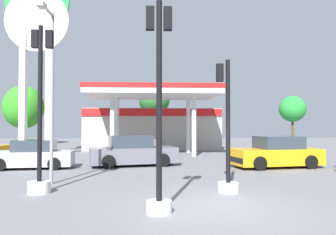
{
  "coord_description": "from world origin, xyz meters",
  "views": [
    {
      "loc": [
        -1.75,
        -8.33,
        2.11
      ],
      "look_at": [
        -0.64,
        10.65,
        2.57
      ],
      "focal_mm": 34.48,
      "sensor_mm": 36.0,
      "label": 1
    }
  ],
  "objects_px": {
    "tree_2": "(292,109)",
    "corner_streetlamp": "(50,78)",
    "car_3": "(276,153)",
    "traffic_signal_0": "(40,133)",
    "tree_0": "(24,107)",
    "station_pole_sign": "(37,36)",
    "traffic_signal_3": "(227,150)",
    "car_4": "(32,155)",
    "tree_1": "(154,101)",
    "car_0": "(133,152)",
    "traffic_signal_1": "(159,123)"
  },
  "relations": [
    {
      "from": "tree_2",
      "to": "corner_streetlamp",
      "type": "xyz_separation_m",
      "value": [
        -20.24,
        -25.06,
        -0.23
      ]
    },
    {
      "from": "car_3",
      "to": "tree_2",
      "type": "xyz_separation_m",
      "value": [
        10.35,
        20.81,
        3.3
      ]
    },
    {
      "from": "traffic_signal_0",
      "to": "tree_0",
      "type": "bearing_deg",
      "value": 111.84
    },
    {
      "from": "tree_0",
      "to": "station_pole_sign",
      "type": "bearing_deg",
      "value": -66.0
    },
    {
      "from": "traffic_signal_3",
      "to": "tree_2",
      "type": "xyz_separation_m",
      "value": [
        14.26,
        26.6,
        2.69
      ]
    },
    {
      "from": "car_4",
      "to": "tree_1",
      "type": "height_order",
      "value": "tree_1"
    },
    {
      "from": "car_3",
      "to": "car_0",
      "type": "bearing_deg",
      "value": 171.27
    },
    {
      "from": "tree_1",
      "to": "tree_2",
      "type": "xyz_separation_m",
      "value": [
        16.14,
        -0.93,
        -0.96
      ]
    },
    {
      "from": "station_pole_sign",
      "to": "car_4",
      "type": "height_order",
      "value": "station_pole_sign"
    },
    {
      "from": "station_pole_sign",
      "to": "traffic_signal_1",
      "type": "distance_m",
      "value": 18.08
    },
    {
      "from": "traffic_signal_3",
      "to": "tree_2",
      "type": "distance_m",
      "value": 30.31
    },
    {
      "from": "car_3",
      "to": "traffic_signal_3",
      "type": "relative_size",
      "value": 1.1
    },
    {
      "from": "corner_streetlamp",
      "to": "traffic_signal_1",
      "type": "bearing_deg",
      "value": -45.33
    },
    {
      "from": "tree_1",
      "to": "corner_streetlamp",
      "type": "distance_m",
      "value": 26.34
    },
    {
      "from": "traffic_signal_0",
      "to": "corner_streetlamp",
      "type": "height_order",
      "value": "corner_streetlamp"
    },
    {
      "from": "traffic_signal_0",
      "to": "tree_2",
      "type": "distance_m",
      "value": 33.26
    },
    {
      "from": "station_pole_sign",
      "to": "car_3",
      "type": "distance_m",
      "value": 17.54
    },
    {
      "from": "tree_1",
      "to": "corner_streetlamp",
      "type": "bearing_deg",
      "value": -98.96
    },
    {
      "from": "corner_streetlamp",
      "to": "car_4",
      "type": "bearing_deg",
      "value": 115.89
    },
    {
      "from": "tree_0",
      "to": "corner_streetlamp",
      "type": "relative_size",
      "value": 1.04
    },
    {
      "from": "car_4",
      "to": "corner_streetlamp",
      "type": "xyz_separation_m",
      "value": [
        2.2,
        -4.53,
        3.14
      ]
    },
    {
      "from": "tree_0",
      "to": "corner_streetlamp",
      "type": "distance_m",
      "value": 26.27
    },
    {
      "from": "station_pole_sign",
      "to": "traffic_signal_0",
      "type": "bearing_deg",
      "value": -70.5
    },
    {
      "from": "tree_2",
      "to": "car_0",
      "type": "bearing_deg",
      "value": -131.75
    },
    {
      "from": "car_4",
      "to": "corner_streetlamp",
      "type": "height_order",
      "value": "corner_streetlamp"
    },
    {
      "from": "car_0",
      "to": "traffic_signal_3",
      "type": "relative_size",
      "value": 1.13
    },
    {
      "from": "tree_2",
      "to": "traffic_signal_0",
      "type": "bearing_deg",
      "value": -127.35
    },
    {
      "from": "traffic_signal_1",
      "to": "corner_streetlamp",
      "type": "bearing_deg",
      "value": 134.67
    },
    {
      "from": "traffic_signal_1",
      "to": "tree_0",
      "type": "relative_size",
      "value": 0.8
    },
    {
      "from": "traffic_signal_1",
      "to": "tree_0",
      "type": "distance_m",
      "value": 31.35
    },
    {
      "from": "traffic_signal_0",
      "to": "corner_streetlamp",
      "type": "relative_size",
      "value": 0.85
    },
    {
      "from": "traffic_signal_1",
      "to": "traffic_signal_0",
      "type": "bearing_deg",
      "value": 145.83
    },
    {
      "from": "car_0",
      "to": "traffic_signal_0",
      "type": "bearing_deg",
      "value": -110.89
    },
    {
      "from": "car_0",
      "to": "traffic_signal_0",
      "type": "height_order",
      "value": "traffic_signal_0"
    },
    {
      "from": "car_3",
      "to": "traffic_signal_1",
      "type": "relative_size",
      "value": 0.89
    },
    {
      "from": "traffic_signal_0",
      "to": "car_4",
      "type": "bearing_deg",
      "value": 111.51
    },
    {
      "from": "tree_1",
      "to": "car_3",
      "type": "bearing_deg",
      "value": -75.08
    },
    {
      "from": "car_3",
      "to": "tree_1",
      "type": "xyz_separation_m",
      "value": [
        -5.79,
        21.74,
        4.26
      ]
    },
    {
      "from": "station_pole_sign",
      "to": "tree_2",
      "type": "bearing_deg",
      "value": 29.53
    },
    {
      "from": "tree_2",
      "to": "station_pole_sign",
      "type": "bearing_deg",
      "value": -150.47
    },
    {
      "from": "tree_2",
      "to": "traffic_signal_3",
      "type": "bearing_deg",
      "value": -118.2
    },
    {
      "from": "traffic_signal_3",
      "to": "tree_0",
      "type": "xyz_separation_m",
      "value": [
        -16.12,
        25.78,
        2.76
      ]
    },
    {
      "from": "car_0",
      "to": "tree_0",
      "type": "distance_m",
      "value": 23.05
    },
    {
      "from": "traffic_signal_0",
      "to": "tree_2",
      "type": "height_order",
      "value": "tree_2"
    },
    {
      "from": "car_0",
      "to": "tree_2",
      "type": "height_order",
      "value": "tree_2"
    },
    {
      "from": "traffic_signal_0",
      "to": "corner_streetlamp",
      "type": "bearing_deg",
      "value": 94.65
    },
    {
      "from": "station_pole_sign",
      "to": "tree_0",
      "type": "distance_m",
      "value": 14.94
    },
    {
      "from": "traffic_signal_0",
      "to": "tree_0",
      "type": "xyz_separation_m",
      "value": [
        -10.24,
        25.56,
        2.21
      ]
    },
    {
      "from": "station_pole_sign",
      "to": "tree_1",
      "type": "relative_size",
      "value": 1.96
    },
    {
      "from": "tree_1",
      "to": "corner_streetlamp",
      "type": "height_order",
      "value": "tree_1"
    }
  ]
}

